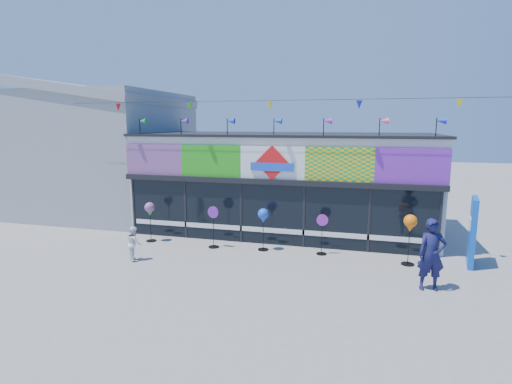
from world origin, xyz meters
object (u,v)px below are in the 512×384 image
(child, at_px, (134,243))
(adult_man, at_px, (432,255))
(spinner_2, at_px, (263,217))
(blue_sign, at_px, (472,232))
(spinner_4, at_px, (410,225))
(spinner_3, at_px, (322,233))
(spinner_1, at_px, (213,226))
(spinner_0, at_px, (150,210))

(child, bearing_deg, adult_man, -130.36)
(spinner_2, height_order, adult_man, adult_man)
(blue_sign, xyz_separation_m, spinner_4, (-1.93, -0.47, 0.22))
(spinner_3, relative_size, adult_man, 0.71)
(spinner_1, bearing_deg, spinner_0, 177.68)
(spinner_2, xyz_separation_m, spinner_3, (2.09, 0.06, -0.47))
(spinner_1, xyz_separation_m, spinner_2, (1.84, 0.16, 0.41))
(blue_sign, bearing_deg, spinner_0, -167.85)
(spinner_2, relative_size, adult_man, 0.77)
(blue_sign, height_order, spinner_3, blue_sign)
(spinner_4, bearing_deg, spinner_1, 179.09)
(blue_sign, distance_m, adult_man, 2.86)
(spinner_2, distance_m, spinner_4, 4.90)
(spinner_3, height_order, child, spinner_3)
(spinner_0, xyz_separation_m, spinner_1, (2.63, -0.11, -0.41))
(spinner_2, bearing_deg, spinner_0, -179.27)
(spinner_2, bearing_deg, spinner_3, 1.78)
(spinner_0, relative_size, child, 1.34)
(adult_man, distance_m, child, 9.19)
(blue_sign, distance_m, spinner_3, 4.75)
(spinner_0, relative_size, spinner_1, 1.00)
(blue_sign, relative_size, spinner_0, 1.44)
(spinner_0, bearing_deg, adult_man, -12.41)
(spinner_4, relative_size, adult_man, 0.83)
(spinner_1, xyz_separation_m, spinner_4, (6.73, -0.11, 0.51))
(spinner_0, bearing_deg, spinner_1, -2.32)
(spinner_2, relative_size, spinner_4, 0.92)
(blue_sign, relative_size, spinner_2, 1.44)
(spinner_0, xyz_separation_m, spinner_4, (9.36, -0.21, 0.10))
(spinner_1, relative_size, child, 1.34)
(spinner_2, bearing_deg, blue_sign, 1.65)
(blue_sign, bearing_deg, spinner_4, -155.52)
(spinner_1, xyz_separation_m, spinner_3, (3.93, 0.23, -0.06))
(spinner_2, relative_size, child, 1.33)
(spinner_3, bearing_deg, spinner_1, -176.68)
(spinner_2, xyz_separation_m, spinner_4, (4.89, -0.27, 0.10))
(spinner_1, distance_m, child, 2.86)
(spinner_0, height_order, adult_man, adult_man)
(adult_man, bearing_deg, spinner_3, 135.29)
(spinner_4, bearing_deg, spinner_3, 173.19)
(spinner_0, bearing_deg, blue_sign, 1.28)
(spinner_0, distance_m, spinner_3, 6.58)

